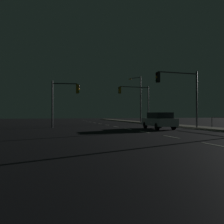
% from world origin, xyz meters
% --- Properties ---
extents(ground_plane, '(112.00, 112.00, 0.00)m').
position_xyz_m(ground_plane, '(0.00, 17.50, 0.00)').
color(ground_plane, black).
rests_on(ground_plane, ground).
extents(sidewalk_right, '(2.23, 77.00, 0.14)m').
position_xyz_m(sidewalk_right, '(7.36, 17.50, 0.07)').
color(sidewalk_right, gray).
rests_on(sidewalk_right, ground).
extents(lane_markings_center, '(0.14, 50.00, 0.01)m').
position_xyz_m(lane_markings_center, '(0.00, 21.00, 0.01)').
color(lane_markings_center, silver).
rests_on(lane_markings_center, ground).
extents(lane_edge_line, '(0.14, 53.00, 0.01)m').
position_xyz_m(lane_edge_line, '(5.99, 22.50, 0.01)').
color(lane_edge_line, silver).
rests_on(lane_edge_line, ground).
extents(car, '(1.97, 4.46, 1.57)m').
position_xyz_m(car, '(2.85, 16.20, 0.82)').
color(car, silver).
rests_on(car, ground).
extents(traffic_light_overhead_east, '(4.55, 0.42, 5.42)m').
position_xyz_m(traffic_light_overhead_east, '(4.63, 15.51, 3.99)').
color(traffic_light_overhead_east, '#2D3033').
rests_on(traffic_light_overhead_east, sidewalk_right).
extents(traffic_light_near_right, '(2.86, 0.60, 4.84)m').
position_xyz_m(traffic_light_near_right, '(-5.67, 20.63, 3.37)').
color(traffic_light_near_right, '#38383D').
rests_on(traffic_light_near_right, ground).
extents(traffic_light_near_left, '(4.81, 0.57, 5.41)m').
position_xyz_m(traffic_light_near_left, '(4.79, 27.31, 4.00)').
color(traffic_light_near_left, '#4C4C51').
rests_on(traffic_light_near_left, sidewalk_right).
extents(street_lamp_mid_block, '(1.51, 2.00, 7.35)m').
position_xyz_m(street_lamp_mid_block, '(6.79, 31.01, 4.59)').
color(street_lamp_mid_block, '#2D3033').
rests_on(street_lamp_mid_block, sidewalk_right).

